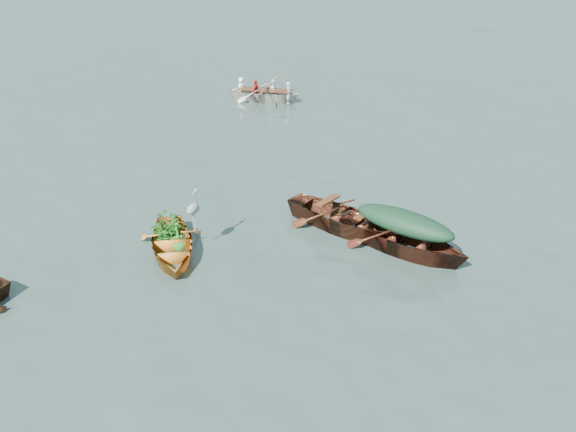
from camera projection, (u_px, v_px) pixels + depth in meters
name	position (u px, v px, depth m)	size (l,w,h in m)	color
ground	(250.00, 253.00, 12.75)	(140.00, 140.00, 0.00)	#354A44
yellow_dinghy	(173.00, 254.00, 12.71)	(1.41, 3.26, 0.88)	orange
green_tarp_boat	(401.00, 251.00, 12.84)	(1.35, 4.34, 1.01)	#4D2312
open_wooden_boat	(345.00, 231.00, 13.69)	(1.41, 4.54, 1.07)	#572A15
rowed_boat	(265.00, 101.00, 24.03)	(1.26, 4.21, 1.00)	white
green_tarp_cover	(404.00, 221.00, 12.49)	(0.74, 2.39, 0.52)	#13301D
thwart_benches	(346.00, 211.00, 13.44)	(0.85, 2.27, 0.04)	#4E2612
heron	(194.00, 215.00, 12.46)	(0.28, 0.40, 0.92)	#919499
dinghy_weeds	(169.00, 214.00, 12.86)	(0.70, 0.90, 0.60)	#216C1C
rowers	(265.00, 81.00, 23.63)	(1.14, 2.94, 0.76)	silver
oars	(265.00, 89.00, 23.79)	(2.60, 0.60, 0.06)	#A0613C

